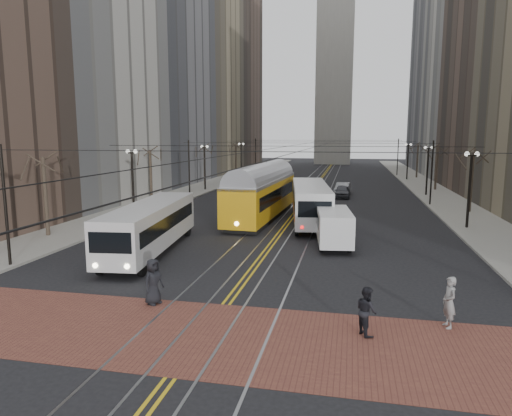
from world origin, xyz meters
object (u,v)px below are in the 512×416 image
at_px(streetcar, 262,197).
at_px(sedan_grey, 342,191).
at_px(cargo_van, 334,229).
at_px(clock_tower, 336,18).
at_px(sedan_silver, 343,189).
at_px(rear_bus, 310,204).
at_px(pedestrian_a, 153,281).
at_px(pedestrian_c, 366,311).
at_px(transit_bus, 151,228).
at_px(pedestrian_b, 449,302).

relative_size(streetcar, sedan_grey, 3.64).
xyz_separation_m(cargo_van, sedan_grey, (0.00, 24.21, -0.45)).
distance_m(clock_tower, sedan_silver, 73.83).
xyz_separation_m(clock_tower, rear_bus, (1.80, -84.05, -34.37)).
height_order(clock_tower, pedestrian_a, clock_tower).
xyz_separation_m(rear_bus, cargo_van, (2.20, -7.59, -0.43)).
height_order(streetcar, pedestrian_c, streetcar).
height_order(clock_tower, streetcar, clock_tower).
relative_size(cargo_van, pedestrian_c, 2.99).
xyz_separation_m(transit_bus, sedan_grey, (10.81, 27.99, -0.77)).
height_order(rear_bus, pedestrian_c, rear_bus).
relative_size(rear_bus, pedestrian_c, 6.92).
xyz_separation_m(transit_bus, pedestrian_c, (12.48, -9.34, -0.59)).
xyz_separation_m(cargo_van, pedestrian_c, (1.67, -13.11, -0.27)).
distance_m(cargo_van, pedestrian_c, 13.22).
relative_size(pedestrian_a, pedestrian_b, 1.01).
relative_size(clock_tower, pedestrian_b, 34.32).
height_order(transit_bus, pedestrian_c, transit_bus).
bearing_deg(cargo_van, sedan_silver, 83.13).
bearing_deg(transit_bus, clock_tower, 79.66).
bearing_deg(cargo_van, streetcar, 117.91).
distance_m(pedestrian_a, pedestrian_c, 8.75).
xyz_separation_m(rear_bus, pedestrian_c, (3.87, -20.70, -0.70)).
bearing_deg(sedan_silver, pedestrian_b, -76.05).
bearing_deg(pedestrian_b, sedan_grey, 173.32).
distance_m(sedan_silver, pedestrian_c, 40.03).
distance_m(sedan_grey, pedestrian_a, 36.74).
distance_m(clock_tower, rear_bus, 90.83).
bearing_deg(clock_tower, sedan_grey, -86.61).
bearing_deg(pedestrian_b, sedan_silver, 172.82).
height_order(pedestrian_a, pedestrian_c, pedestrian_a).
distance_m(transit_bus, streetcar, 13.83).
relative_size(transit_bus, streetcar, 0.77).
bearing_deg(rear_bus, sedan_grey, 74.49).
height_order(streetcar, pedestrian_b, streetcar).
height_order(rear_bus, sedan_grey, rear_bus).
distance_m(streetcar, sedan_silver, 18.72).
height_order(pedestrian_a, pedestrian_b, pedestrian_a).
distance_m(cargo_van, sedan_silver, 26.89).
bearing_deg(streetcar, sedan_silver, 72.21).
distance_m(rear_bus, sedan_grey, 16.79).
xyz_separation_m(pedestrian_a, pedestrian_b, (11.65, 0.00, -0.01)).
relative_size(sedan_grey, pedestrian_a, 2.17).
relative_size(sedan_silver, pedestrian_a, 2.27).
bearing_deg(clock_tower, pedestrian_c, -86.90).
distance_m(cargo_van, pedestrian_b, 12.74).
bearing_deg(rear_bus, pedestrian_c, -87.39).
xyz_separation_m(clock_tower, sedan_silver, (4.00, -64.76, -35.23)).
bearing_deg(clock_tower, rear_bus, -88.77).
relative_size(streetcar, rear_bus, 1.26).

